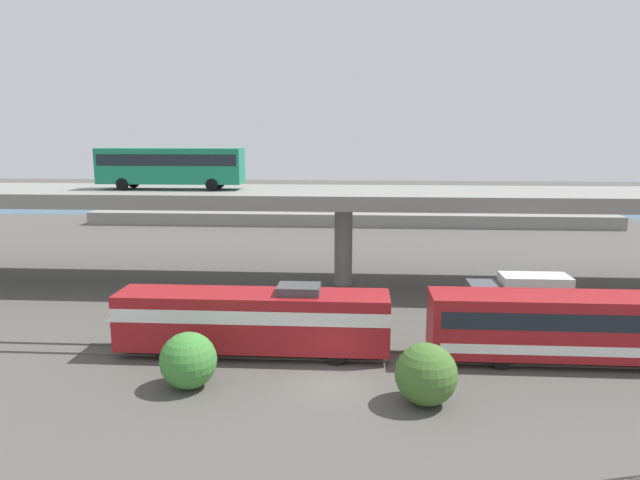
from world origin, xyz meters
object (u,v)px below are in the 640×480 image
(service_truck_west, at_px, (521,295))
(parked_car_1, at_px, (559,204))
(parked_car_2, at_px, (446,206))
(parked_car_0, at_px, (492,205))
(parked_car_3, at_px, (324,205))
(transit_bus_on_overpass, at_px, (171,164))
(train_locomotive, at_px, (240,318))
(train_coach_lead, at_px, (625,326))

(service_truck_west, distance_m, parked_car_1, 48.39)
(service_truck_west, relative_size, parked_car_2, 1.56)
(parked_car_0, bearing_deg, parked_car_1, -175.53)
(parked_car_1, bearing_deg, parked_car_3, 5.50)
(parked_car_0, bearing_deg, parked_car_3, 5.90)
(transit_bus_on_overpass, relative_size, parked_car_0, 2.99)
(train_locomotive, height_order, train_coach_lead, train_locomotive)
(parked_car_0, bearing_deg, parked_car_2, 18.13)
(transit_bus_on_overpass, bearing_deg, train_locomotive, -60.73)
(transit_bus_on_overpass, bearing_deg, train_coach_lead, -27.41)
(transit_bus_on_overpass, relative_size, service_truck_west, 1.76)
(parked_car_0, distance_m, parked_car_2, 7.25)
(train_locomotive, bearing_deg, parked_car_0, -116.43)
(parked_car_2, bearing_deg, parked_car_0, 18.13)
(train_coach_lead, xyz_separation_m, parked_car_2, (-2.43, 50.01, 0.38))
(service_truck_west, xyz_separation_m, parked_car_1, (17.53, 45.09, 0.91))
(transit_bus_on_overpass, bearing_deg, parked_car_0, 46.40)
(parked_car_2, height_order, parked_car_3, same)
(service_truck_west, bearing_deg, transit_bus_on_overpass, -16.18)
(train_locomotive, height_order, parked_car_3, train_locomotive)
(parked_car_0, xyz_separation_m, parked_car_1, (9.63, 0.75, 0.00))
(parked_car_0, distance_m, parked_car_1, 9.66)
(parked_car_1, bearing_deg, service_truck_west, 68.76)
(service_truck_west, xyz_separation_m, parked_car_0, (7.90, 44.34, 0.91))
(parked_car_1, bearing_deg, train_locomotive, 56.12)
(transit_bus_on_overpass, bearing_deg, parked_car_3, 72.51)
(train_coach_lead, bearing_deg, parked_car_2, -87.22)
(train_locomotive, relative_size, train_coach_lead, 0.78)
(transit_bus_on_overpass, relative_size, parked_car_1, 2.85)
(parked_car_0, relative_size, parked_car_3, 0.95)
(train_locomotive, relative_size, transit_bus_on_overpass, 1.39)
(train_locomotive, bearing_deg, transit_bus_on_overpass, -60.73)
(transit_bus_on_overpass, height_order, parked_car_2, transit_bus_on_overpass)
(transit_bus_on_overpass, distance_m, service_truck_west, 29.25)
(train_locomotive, height_order, parked_car_2, train_locomotive)
(train_locomotive, distance_m, parked_car_0, 58.37)
(transit_bus_on_overpass, height_order, parked_car_0, transit_bus_on_overpass)
(service_truck_west, relative_size, parked_car_1, 1.62)
(parked_car_3, bearing_deg, service_truck_west, 111.12)
(parked_car_0, bearing_deg, train_coach_lead, 85.13)
(parked_car_1, distance_m, parked_car_3, 33.85)
(parked_car_1, height_order, parked_car_2, same)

